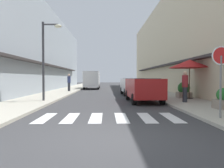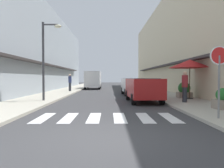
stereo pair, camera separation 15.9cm
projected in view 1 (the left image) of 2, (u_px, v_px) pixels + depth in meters
The scene contains 16 objects.
ground_plane at pixel (107, 92), 23.79m from camera, with size 100.57×100.57×0.00m, color #38383A.
sidewalk_left at pixel (63, 91), 23.67m from camera, with size 2.96×64.00×0.12m, color #ADA899.
sidewalk_right at pixel (151, 91), 23.90m from camera, with size 2.96×64.00×0.12m, color #ADA899.
building_row_left at pixel (29, 50), 24.74m from camera, with size 5.50×43.14×9.23m.
building_row_right at pixel (185, 44), 25.14m from camera, with size 5.50×43.14×10.57m.
crosswalk at pixel (109, 118), 8.41m from camera, with size 5.20×2.20×0.01m.
parked_car_near at pixel (143, 87), 13.80m from camera, with size 1.91×4.31×1.47m.
parked_car_mid at pixel (133, 85), 19.41m from camera, with size 1.94×4.16×1.47m.
delivery_van at pixel (92, 79), 30.19m from camera, with size 2.02×5.40×2.37m.
round_street_sign at pixel (221, 63), 7.64m from camera, with size 0.65×0.07×2.46m.
street_lamp at pixel (47, 52), 13.61m from camera, with size 1.19×0.28×4.77m.
cafe_umbrella at pixel (189, 64), 14.82m from camera, with size 2.74×2.74×2.59m.
planter_corner at pixel (223, 99), 10.02m from camera, with size 0.73×0.73×0.93m.
planter_midblock at pixel (184, 90), 15.60m from camera, with size 0.88×0.88×1.10m.
pedestrian_walking_near at pixel (185, 86), 12.71m from camera, with size 0.34×0.34×1.76m.
pedestrian_walking_far at pixel (69, 82), 23.37m from camera, with size 0.34×0.34×1.79m.
Camera 1 is at (-0.08, -5.48, 1.50)m, focal length 35.97 mm.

